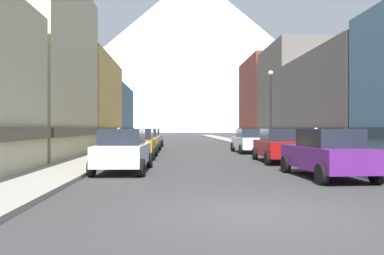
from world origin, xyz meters
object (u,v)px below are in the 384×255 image
(car_left_3, at_px, (151,138))
(car_right_0, at_px, (327,153))
(car_left_0, at_px, (123,150))
(pedestrian_2, at_px, (346,148))
(pedestrian_1, at_px, (119,139))
(streetlamp_right, at_px, (271,98))
(car_right_1, at_px, (279,145))
(trash_bin_right, at_px, (355,154))
(car_left_1, at_px, (139,143))
(potted_plant_0, at_px, (303,145))
(car_left_2, at_px, (147,140))
(pedestrian_0, at_px, (316,144))
(car_right_2, at_px, (249,141))

(car_left_3, xyz_separation_m, car_right_0, (7.60, -21.88, 0.00))
(car_left_0, distance_m, pedestrian_2, 10.15)
(pedestrian_2, bearing_deg, pedestrian_1, 131.39)
(streetlamp_right, bearing_deg, car_right_1, -101.71)
(car_left_3, bearing_deg, trash_bin_right, -61.68)
(car_left_1, relative_size, car_left_3, 1.00)
(car_right_0, distance_m, trash_bin_right, 3.98)
(car_left_1, distance_m, potted_plant_0, 11.02)
(car_left_3, xyz_separation_m, pedestrian_1, (-2.45, -4.00, 0.04))
(car_left_3, distance_m, pedestrian_1, 4.69)
(car_left_2, distance_m, pedestrian_0, 13.01)
(pedestrian_1, bearing_deg, potted_plant_0, -25.63)
(potted_plant_0, height_order, pedestrian_1, pedestrian_1)
(trash_bin_right, distance_m, pedestrian_1, 19.47)
(car_right_2, distance_m, streetlamp_right, 3.46)
(car_right_1, distance_m, trash_bin_right, 4.07)
(car_left_1, height_order, pedestrian_2, car_left_1)
(car_left_2, distance_m, car_right_0, 17.35)
(car_right_2, relative_size, pedestrian_0, 2.63)
(trash_bin_right, xyz_separation_m, pedestrian_2, (-0.10, 0.66, 0.23))
(potted_plant_0, bearing_deg, car_right_2, 143.95)
(trash_bin_right, height_order, pedestrian_0, pedestrian_0)
(car_left_0, relative_size, car_right_0, 0.99)
(car_left_2, distance_m, pedestrian_1, 3.35)
(car_right_2, bearing_deg, pedestrian_1, 158.16)
(car_left_3, bearing_deg, pedestrian_2, -61.07)
(car_left_2, bearing_deg, trash_bin_right, -51.04)
(pedestrian_0, bearing_deg, car_left_2, 140.59)
(car_left_1, distance_m, car_left_2, 6.25)
(car_right_2, height_order, pedestrian_2, car_right_2)
(potted_plant_0, bearing_deg, trash_bin_right, -94.38)
(potted_plant_0, distance_m, pedestrian_1, 14.70)
(trash_bin_right, bearing_deg, car_left_0, -175.69)
(pedestrian_0, xyz_separation_m, pedestrian_1, (-12.50, 10.54, 0.01))
(car_left_0, bearing_deg, car_left_3, 90.00)
(car_right_0, distance_m, car_right_2, 13.85)
(trash_bin_right, bearing_deg, pedestrian_0, 91.33)
(pedestrian_2, distance_m, streetlamp_right, 10.50)
(car_right_2, height_order, pedestrian_0, pedestrian_0)
(car_right_1, bearing_deg, pedestrian_2, -45.54)
(car_right_1, bearing_deg, car_left_0, -152.72)
(pedestrian_0, xyz_separation_m, streetlamp_right, (-0.90, 6.34, 3.06))
(pedestrian_1, bearing_deg, car_left_2, -43.01)
(car_left_0, distance_m, car_left_2, 13.32)
(streetlamp_right, bearing_deg, car_left_0, -128.74)
(car_right_0, xyz_separation_m, car_right_1, (-0.00, 6.20, 0.00))
(trash_bin_right, relative_size, pedestrian_2, 0.62)
(trash_bin_right, bearing_deg, car_right_0, -129.94)
(car_left_3, height_order, trash_bin_right, car_left_3)
(trash_bin_right, relative_size, pedestrian_0, 0.58)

